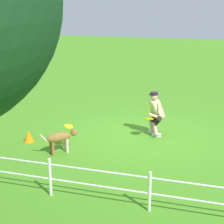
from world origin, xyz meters
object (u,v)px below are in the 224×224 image
frisbee_flying (69,126)px  frisbee_held (149,119)px  person (156,112)px  training_cone (28,136)px  dog (61,138)px

frisbee_flying → frisbee_held: size_ratio=0.86×
person → training_cone: size_ratio=3.94×
dog → frisbee_flying: 0.36m
dog → frisbee_held: frisbee_held is taller
dog → frisbee_flying: (-0.14, -0.23, 0.25)m
person → frisbee_held: bearing=38.4°
training_cone → frisbee_flying: bearing=170.2°
person → frisbee_flying: bearing=8.7°
person → frisbee_held: person is taller
dog → training_cone: size_ratio=2.54×
frisbee_held → training_cone: frisbee_held is taller
training_cone → dog: bearing=159.1°
dog → frisbee_held: bearing=-8.2°
person → training_cone: (3.28, 1.53, -0.53)m
frisbee_held → training_cone: 3.40m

